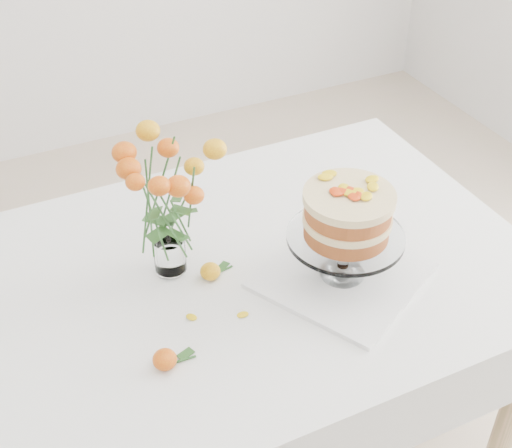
% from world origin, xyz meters
% --- Properties ---
extents(table, '(1.43, 0.93, 0.76)m').
position_xyz_m(table, '(0.00, 0.00, 0.67)').
color(table, tan).
rests_on(table, ground).
extents(napkin, '(0.44, 0.44, 0.01)m').
position_xyz_m(napkin, '(0.23, -0.13, 0.76)').
color(napkin, white).
rests_on(napkin, table).
extents(cake_stand, '(0.26, 0.26, 0.23)m').
position_xyz_m(cake_stand, '(0.23, -0.13, 0.92)').
color(cake_stand, white).
rests_on(cake_stand, napkin).
extents(rose_vase, '(0.31, 0.31, 0.36)m').
position_xyz_m(rose_vase, '(-0.11, 0.06, 0.97)').
color(rose_vase, white).
rests_on(rose_vase, table).
extents(loose_rose_near, '(0.08, 0.05, 0.04)m').
position_xyz_m(loose_rose_near, '(-0.03, -0.00, 0.78)').
color(loose_rose_near, yellow).
rests_on(loose_rose_near, table).
extents(loose_rose_far, '(0.09, 0.05, 0.04)m').
position_xyz_m(loose_rose_far, '(-0.21, -0.20, 0.78)').
color(loose_rose_far, red).
rests_on(loose_rose_far, table).
extents(stray_petal_a, '(0.03, 0.02, 0.00)m').
position_xyz_m(stray_petal_a, '(-0.12, -0.10, 0.76)').
color(stray_petal_a, yellow).
rests_on(stray_petal_a, table).
extents(stray_petal_b, '(0.03, 0.02, 0.00)m').
position_xyz_m(stray_petal_b, '(-0.02, -0.14, 0.76)').
color(stray_petal_b, yellow).
rests_on(stray_petal_b, table).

